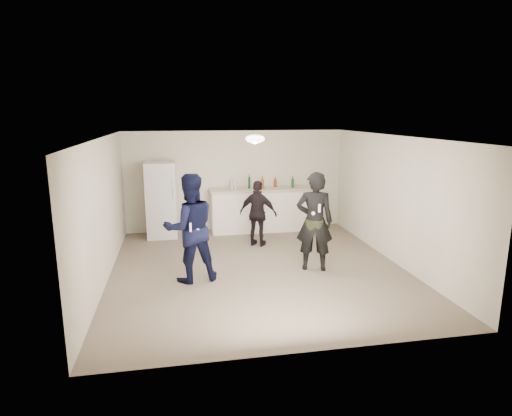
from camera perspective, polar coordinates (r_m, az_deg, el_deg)
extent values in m
plane|color=#6B5B4C|center=(8.29, 0.26, -8.08)|extent=(6.00, 6.00, 0.00)
plane|color=silver|center=(7.77, 0.28, 9.45)|extent=(6.00, 6.00, 0.00)
plane|color=beige|center=(10.85, -2.73, 3.66)|extent=(6.00, 0.00, 6.00)
plane|color=beige|center=(5.12, 6.65, -6.53)|extent=(6.00, 0.00, 6.00)
plane|color=beige|center=(7.90, -19.72, -0.40)|extent=(0.00, 6.00, 6.00)
plane|color=beige|center=(8.86, 18.01, 1.06)|extent=(0.00, 6.00, 6.00)
cube|color=white|center=(10.77, 0.97, -0.31)|extent=(2.60, 0.56, 1.05)
cube|color=beige|center=(10.66, 0.98, 2.54)|extent=(2.68, 0.64, 0.04)
cube|color=white|center=(10.42, -12.53, 1.06)|extent=(0.70, 0.70, 1.80)
cylinder|color=silver|center=(9.98, -11.09, 2.96)|extent=(0.02, 0.02, 0.60)
ellipsoid|color=white|center=(8.07, -0.13, 9.21)|extent=(0.36, 0.36, 0.16)
cylinder|color=silver|center=(10.58, -2.80, 3.02)|extent=(0.08, 0.08, 0.17)
imported|color=#0D1139|center=(7.54, -8.78, -2.67)|extent=(1.05, 0.89, 1.92)
imported|color=black|center=(8.06, 7.80, -1.79)|extent=(0.78, 0.62, 1.88)
cylinder|color=#2B3B1B|center=(8.08, 7.78, -2.41)|extent=(0.34, 0.34, 0.28)
imported|color=black|center=(9.49, 0.28, -0.75)|extent=(0.93, 0.74, 1.48)
cube|color=white|center=(7.24, -8.73, -2.55)|extent=(0.04, 0.04, 0.15)
sphere|color=white|center=(7.29, -7.77, -2.99)|extent=(0.07, 0.07, 0.07)
cube|color=white|center=(7.76, 8.45, -0.02)|extent=(0.04, 0.04, 0.15)
sphere|color=white|center=(7.77, 7.65, -0.72)|extent=(0.07, 0.07, 0.07)
cylinder|color=maroon|center=(10.85, 2.58, 3.30)|extent=(0.08, 0.08, 0.18)
cylinder|color=#8E4514|center=(10.57, 0.87, 3.21)|extent=(0.07, 0.07, 0.23)
cylinder|color=#154C1A|center=(10.78, 4.90, 3.31)|extent=(0.07, 0.07, 0.22)
cylinder|color=#134320|center=(10.60, -0.90, 3.37)|extent=(0.06, 0.06, 0.28)
cylinder|color=#B4B5BF|center=(10.54, -3.26, 3.02)|extent=(0.07, 0.07, 0.18)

